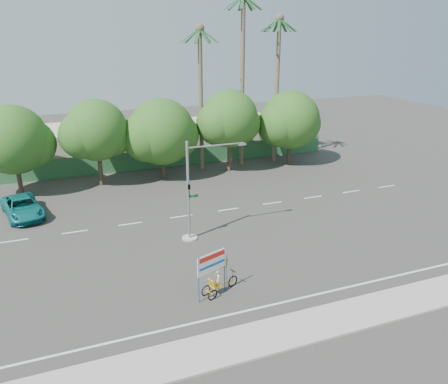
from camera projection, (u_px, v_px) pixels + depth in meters
name	position (u px, v px, depth m)	size (l,w,h in m)	color
ground	(245.00, 258.00, 28.01)	(120.00, 120.00, 0.00)	#33302D
sidewalk_near	(306.00, 327.00, 21.41)	(50.00, 2.40, 0.12)	gray
fence	(165.00, 158.00, 46.52)	(38.00, 0.08, 2.00)	#336B3D
building_left	(63.00, 148.00, 46.79)	(12.00, 8.00, 4.00)	beige
building_right	(220.00, 136.00, 52.87)	(14.00, 8.00, 3.60)	beige
tree_far_left	(13.00, 142.00, 37.47)	(7.14, 6.00, 7.96)	#473828
tree_left	(96.00, 132.00, 39.70)	(6.66, 5.60, 8.07)	#473828
tree_center	(161.00, 134.00, 41.91)	(7.62, 6.40, 7.85)	#473828
tree_right	(229.00, 121.00, 43.98)	(6.90, 5.80, 8.36)	#473828
tree_far_right	(290.00, 122.00, 46.52)	(7.38, 6.20, 7.94)	#473828
palm_tall	(243.00, 66.00, 44.18)	(3.73, 3.79, 17.45)	#70604C
palm_mid	(277.00, 75.00, 45.88)	(3.73, 3.79, 15.45)	#70604C
palm_short	(201.00, 83.00, 43.23)	(3.73, 3.79, 14.45)	#70604C
traffic_signal	(193.00, 199.00, 29.76)	(4.72, 1.10, 7.00)	gray
trike_billboard	(216.00, 276.00, 23.80)	(2.69, 1.24, 2.79)	black
pickup_truck	(23.00, 207.00, 34.15)	(2.54, 5.52, 1.53)	#0F6B6C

